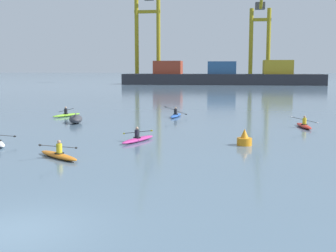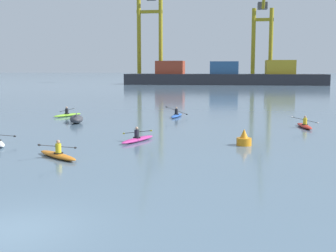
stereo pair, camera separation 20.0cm
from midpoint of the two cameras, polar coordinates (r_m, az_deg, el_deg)
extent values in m
plane|color=slate|center=(13.79, -19.53, -12.55)|extent=(800.00, 800.00, 0.00)
cube|color=#28282D|center=(125.45, 6.87, 5.96)|extent=(55.01, 9.41, 2.92)
cube|color=#993823|center=(126.52, -0.03, 7.51)|extent=(7.70, 6.58, 3.64)
cube|color=#2D5684|center=(125.41, 6.89, 7.42)|extent=(7.70, 6.58, 3.45)
cube|color=#B29323|center=(126.12, 13.84, 7.34)|extent=(7.70, 6.58, 3.79)
cylinder|color=olive|center=(136.14, -4.07, 10.73)|extent=(1.20, 1.20, 24.88)
cylinder|color=olive|center=(134.97, -1.28, 10.78)|extent=(1.20, 1.20, 24.88)
cube|color=olive|center=(136.29, -2.70, 14.41)|extent=(7.79, 0.90, 0.90)
cylinder|color=olive|center=(136.81, 10.52, 10.01)|extent=(1.20, 1.20, 22.02)
cylinder|color=olive|center=(137.15, 12.69, 9.95)|extent=(1.20, 1.20, 22.02)
cube|color=olive|center=(137.53, 11.69, 13.19)|extent=(6.30, 0.90, 0.90)
cube|color=#47474C|center=(140.51, 11.67, 14.83)|extent=(2.80, 2.80, 2.00)
ellipsoid|color=#38383D|center=(38.22, -11.88, 0.89)|extent=(1.86, 2.81, 0.70)
cube|color=#38383D|center=(38.18, -11.89, 1.45)|extent=(0.67, 1.87, 0.06)
cylinder|color=orange|center=(27.06, 9.55, -1.98)|extent=(0.90, 0.90, 0.45)
cone|color=orange|center=(26.99, 9.57, -0.94)|extent=(0.49, 0.50, 0.55)
ellipsoid|color=orange|center=(23.68, -14.09, -3.69)|extent=(3.03, 2.59, 0.26)
torus|color=black|center=(23.56, -13.98, -3.39)|extent=(0.69, 0.69, 0.05)
cylinder|color=gold|center=(23.52, -14.00, -2.82)|extent=(0.30, 0.30, 0.50)
sphere|color=tan|center=(23.46, -14.03, -1.98)|extent=(0.19, 0.19, 0.19)
cylinder|color=black|center=(23.55, -14.07, -2.56)|extent=(1.32, 1.64, 0.43)
ellipsoid|color=black|center=(23.03, -16.31, -2.36)|extent=(0.15, 0.18, 0.14)
ellipsoid|color=black|center=(24.10, -11.93, -2.76)|extent=(0.15, 0.18, 0.14)
ellipsoid|color=#C13384|center=(28.15, -4.07, -1.73)|extent=(1.84, 3.37, 0.26)
torus|color=black|center=(28.04, -4.18, -1.48)|extent=(0.64, 0.64, 0.05)
cylinder|color=#23232D|center=(28.01, -4.19, -0.99)|extent=(0.30, 0.30, 0.50)
sphere|color=tan|center=(27.96, -4.20, -0.28)|extent=(0.19, 0.19, 0.19)
cylinder|color=black|center=(28.03, -4.13, -0.78)|extent=(1.94, 0.82, 0.36)
ellipsoid|color=yellow|center=(28.64, -5.85, -0.95)|extent=(0.20, 0.11, 0.14)
ellipsoid|color=yellow|center=(27.45, -2.34, -0.59)|extent=(0.20, 0.11, 0.14)
ellipsoid|color=black|center=(28.96, -19.23, -1.26)|extent=(0.18, 0.15, 0.14)
ellipsoid|color=red|center=(36.16, 16.86, 0.01)|extent=(1.02, 3.45, 0.26)
torus|color=black|center=(36.05, 16.91, 0.21)|extent=(0.55, 0.55, 0.05)
cylinder|color=gold|center=(36.02, 16.92, 0.59)|extent=(0.30, 0.30, 0.50)
sphere|color=tan|center=(35.99, 16.94, 1.14)|extent=(0.19, 0.19, 0.19)
cylinder|color=black|center=(36.06, 16.91, 0.76)|extent=(2.04, 0.29, 0.51)
ellipsoid|color=silver|center=(35.76, 15.35, 1.14)|extent=(0.20, 0.06, 0.15)
ellipsoid|color=silver|center=(36.39, 18.44, 0.38)|extent=(0.20, 0.06, 0.15)
ellipsoid|color=#7ABC2D|center=(43.68, -12.98, 1.37)|extent=(2.08, 3.30, 0.26)
torus|color=black|center=(43.59, -13.08, 1.54)|extent=(0.66, 0.66, 0.05)
cylinder|color=black|center=(43.57, -13.09, 1.86)|extent=(0.30, 0.30, 0.50)
sphere|color=tan|center=(43.54, -13.10, 2.31)|extent=(0.19, 0.19, 0.19)
cylinder|color=black|center=(43.60, -13.04, 1.99)|extent=(1.85, 0.97, 0.47)
ellipsoid|color=silver|center=(44.38, -13.93, 1.77)|extent=(0.20, 0.13, 0.15)
ellipsoid|color=silver|center=(42.83, -12.12, 2.22)|extent=(0.20, 0.13, 0.15)
ellipsoid|color=#2856B2|center=(42.14, 0.87, 1.34)|extent=(1.04, 3.45, 0.26)
torus|color=black|center=(42.02, 0.84, 1.52)|extent=(0.55, 0.55, 0.05)
cylinder|color=black|center=(42.00, 0.84, 1.85)|extent=(0.30, 0.30, 0.50)
sphere|color=tan|center=(41.97, 0.84, 2.32)|extent=(0.19, 0.19, 0.19)
cylinder|color=black|center=(42.04, 0.86, 1.99)|extent=(2.00, 0.29, 0.68)
ellipsoid|color=black|center=(42.26, -0.46, 2.46)|extent=(0.21, 0.07, 0.16)
ellipsoid|color=black|center=(41.84, 2.18, 1.51)|extent=(0.21, 0.07, 0.16)
camera|label=1|loc=(0.10, -90.19, -0.02)|focal=47.59mm
camera|label=2|loc=(0.10, 89.81, 0.02)|focal=47.59mm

